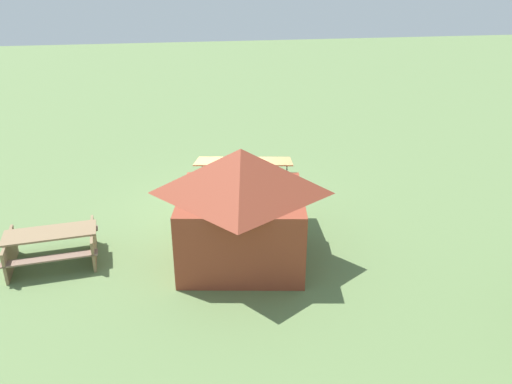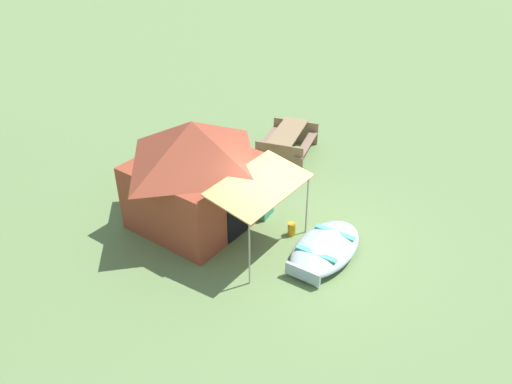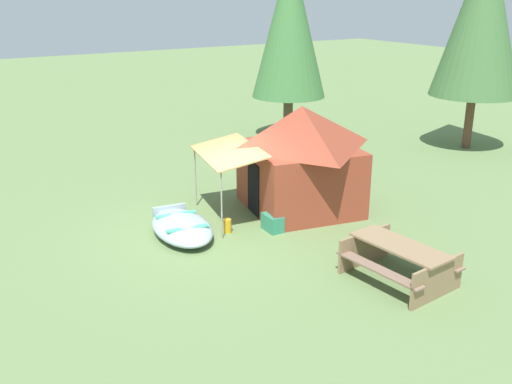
{
  "view_description": "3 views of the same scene",
  "coord_description": "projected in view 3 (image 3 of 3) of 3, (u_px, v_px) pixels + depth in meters",
  "views": [
    {
      "loc": [
        1.36,
        12.37,
        5.98
      ],
      "look_at": [
        -0.78,
        1.29,
        1.11
      ],
      "focal_mm": 34.97,
      "sensor_mm": 36.0,
      "label": 1
    },
    {
      "loc": [
        -9.22,
        -3.24,
        7.49
      ],
      "look_at": [
        -0.3,
        0.91,
        1.3
      ],
      "focal_mm": 36.21,
      "sensor_mm": 36.0,
      "label": 2
    },
    {
      "loc": [
        11.15,
        -5.88,
        5.42
      ],
      "look_at": [
        -0.05,
        1.12,
        0.76
      ],
      "focal_mm": 40.74,
      "sensor_mm": 36.0,
      "label": 3
    }
  ],
  "objects": [
    {
      "name": "ground_plane",
      "position": [
        217.0,
        231.0,
        13.66
      ],
      "size": [
        80.0,
        80.0,
        0.0
      ],
      "primitive_type": "plane",
      "color": "#617B48"
    },
    {
      "name": "beached_rowboat",
      "position": [
        182.0,
        227.0,
        13.39
      ],
      "size": [
        2.48,
        1.6,
        0.4
      ],
      "color": "#96A9B3",
      "rests_on": "ground_plane"
    },
    {
      "name": "canvas_cabin_tent",
      "position": [
        300.0,
        157.0,
        14.64
      ],
      "size": [
        3.38,
        4.36,
        2.68
      ],
      "color": "brown",
      "rests_on": "ground_plane"
    },
    {
      "name": "picnic_table",
      "position": [
        399.0,
        258.0,
        11.21
      ],
      "size": [
        2.1,
        1.63,
        0.77
      ],
      "color": "#886D4D",
      "rests_on": "ground_plane"
    },
    {
      "name": "cooler_box",
      "position": [
        273.0,
        223.0,
        13.64
      ],
      "size": [
        0.56,
        0.36,
        0.4
      ],
      "primitive_type": "cube",
      "rotation": [
        0.0,
        0.0,
        3.1
      ],
      "color": "#308564",
      "rests_on": "ground_plane"
    },
    {
      "name": "fuel_can",
      "position": [
        227.0,
        226.0,
        13.56
      ],
      "size": [
        0.25,
        0.25,
        0.33
      ],
      "primitive_type": "cylinder",
      "rotation": [
        0.0,
        0.0,
        2.75
      ],
      "color": "gold",
      "rests_on": "ground_plane"
    },
    {
      "name": "pine_tree_back_left",
      "position": [
        482.0,
        15.0,
        19.31
      ],
      "size": [
        3.0,
        3.0,
        7.26
      ],
      "color": "brown",
      "rests_on": "ground_plane"
    },
    {
      "name": "pine_tree_back_right",
      "position": [
        290.0,
        25.0,
        20.97
      ],
      "size": [
        2.72,
        2.72,
        6.79
      ],
      "color": "brown",
      "rests_on": "ground_plane"
    }
  ]
}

